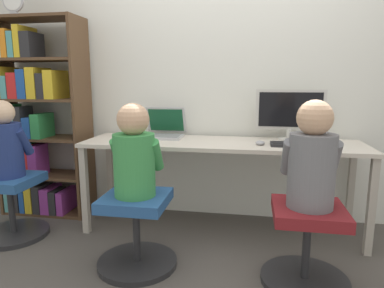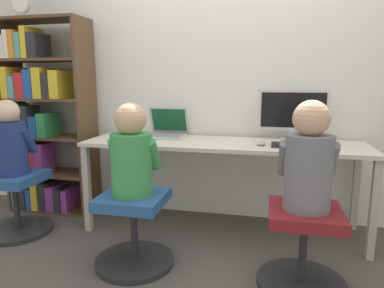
# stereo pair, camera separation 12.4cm
# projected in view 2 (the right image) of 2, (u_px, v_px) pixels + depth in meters

# --- Properties ---
(ground_plane) EXTENTS (14.00, 14.00, 0.00)m
(ground_plane) POSITION_uv_depth(u_px,v_px,m) (216.00, 246.00, 2.56)
(ground_plane) COLOR #4C4742
(wall_back) EXTENTS (10.00, 0.05, 2.60)m
(wall_back) POSITION_uv_depth(u_px,v_px,m) (229.00, 70.00, 2.94)
(wall_back) COLOR silver
(wall_back) RESTS_ON ground_plane
(desk) EXTENTS (2.20, 0.59, 0.74)m
(desk) POSITION_uv_depth(u_px,v_px,m) (223.00, 151.00, 2.72)
(desk) COLOR beige
(desk) RESTS_ON ground_plane
(desktop_monitor) EXTENTS (0.55, 0.17, 0.41)m
(desktop_monitor) POSITION_uv_depth(u_px,v_px,m) (293.00, 113.00, 2.72)
(desktop_monitor) COLOR beige
(desktop_monitor) RESTS_ON desk
(laptop) EXTENTS (0.35, 0.35, 0.25)m
(laptop) POSITION_uv_depth(u_px,v_px,m) (165.00, 131.00, 2.96)
(laptop) COLOR #B7B7BC
(laptop) RESTS_ON desk
(keyboard) EXTENTS (0.39, 0.15, 0.03)m
(keyboard) POSITION_uv_depth(u_px,v_px,m) (298.00, 145.00, 2.49)
(keyboard) COLOR #232326
(keyboard) RESTS_ON desk
(computer_mouse_by_keyboard) EXTENTS (0.07, 0.09, 0.03)m
(computer_mouse_by_keyboard) POSITION_uv_depth(u_px,v_px,m) (261.00, 143.00, 2.56)
(computer_mouse_by_keyboard) COLOR #99999E
(computer_mouse_by_keyboard) RESTS_ON desk
(office_chair_left) EXTENTS (0.53, 0.53, 0.49)m
(office_chair_left) POSITION_uv_depth(u_px,v_px,m) (303.00, 247.00, 2.01)
(office_chair_left) COLOR #262628
(office_chair_left) RESTS_ON ground_plane
(office_chair_right) EXTENTS (0.53, 0.53, 0.49)m
(office_chair_right) POSITION_uv_depth(u_px,v_px,m) (134.00, 228.00, 2.26)
(office_chair_right) COLOR #262628
(office_chair_right) RESTS_ON ground_plane
(person_at_monitor) EXTENTS (0.33, 0.29, 0.62)m
(person_at_monitor) POSITION_uv_depth(u_px,v_px,m) (309.00, 161.00, 1.92)
(person_at_monitor) COLOR slate
(person_at_monitor) RESTS_ON office_chair_left
(person_at_laptop) EXTENTS (0.32, 0.28, 0.59)m
(person_at_laptop) POSITION_uv_depth(u_px,v_px,m) (132.00, 154.00, 2.17)
(person_at_laptop) COLOR #388C47
(person_at_laptop) RESTS_ON office_chair_right
(bookshelf) EXTENTS (0.79, 0.34, 1.75)m
(bookshelf) POSITION_uv_depth(u_px,v_px,m) (40.00, 124.00, 3.14)
(bookshelf) COLOR #513823
(bookshelf) RESTS_ON ground_plane
(desk_clock) EXTENTS (0.19, 0.03, 0.21)m
(desk_clock) POSITION_uv_depth(u_px,v_px,m) (20.00, 3.00, 2.88)
(desk_clock) COLOR #B2B2B7
(desk_clock) RESTS_ON bookshelf
(office_chair_side) EXTENTS (0.53, 0.53, 0.49)m
(office_chair_side) POSITION_uv_depth(u_px,v_px,m) (16.00, 203.00, 2.74)
(office_chair_side) COLOR #262628
(office_chair_side) RESTS_ON ground_plane
(person_near_shelf) EXTENTS (0.31, 0.27, 0.58)m
(person_near_shelf) POSITION_uv_depth(u_px,v_px,m) (10.00, 141.00, 2.65)
(person_near_shelf) COLOR navy
(person_near_shelf) RESTS_ON office_chair_side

